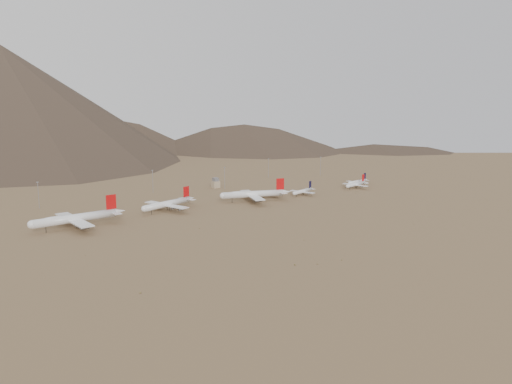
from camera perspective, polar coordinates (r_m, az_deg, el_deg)
ground at (r=477.65m, az=-0.32°, el=-1.85°), size 3000.00×3000.00×0.00m
mountain_ridge at (r=1310.83m, az=-24.11°, el=11.56°), size 4400.00×1000.00×300.00m
widebody_west at (r=426.76m, az=-19.90°, el=-2.82°), size 79.83×61.49×23.70m
widebody_centre at (r=472.10m, az=-10.09°, el=-1.32°), size 63.95×50.81×19.65m
widebody_east at (r=507.93m, az=-0.29°, el=-0.23°), size 73.12×58.22×22.58m
narrowbody_a at (r=536.81m, az=1.67°, el=-0.06°), size 38.24×27.70×12.65m
narrowbody_b at (r=546.22m, az=5.40°, el=0.11°), size 40.12×29.82×13.68m
narrowbody_c at (r=599.18m, az=11.38°, el=0.89°), size 43.83×32.22×14.69m
narrowbody_d at (r=621.51m, az=11.58°, el=1.17°), size 40.48×29.51×13.44m
control_tower at (r=591.79m, az=-4.64°, el=0.99°), size 8.00×8.00×12.00m
mast_far_west at (r=517.31m, az=-23.62°, el=-0.18°), size 2.00×0.60×25.70m
mast_west at (r=568.28m, az=-11.73°, el=1.34°), size 2.00×0.60×25.70m
mast_centre at (r=583.47m, az=-3.61°, el=1.76°), size 2.00×0.60×25.70m
mast_east at (r=668.30m, az=1.43°, el=2.86°), size 2.00×0.60×25.70m
mast_far_east at (r=694.09m, az=7.39°, el=3.05°), size 2.00×0.60×25.70m
desert_scrub at (r=422.52m, az=12.71°, el=-3.67°), size 396.56×177.68×0.95m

